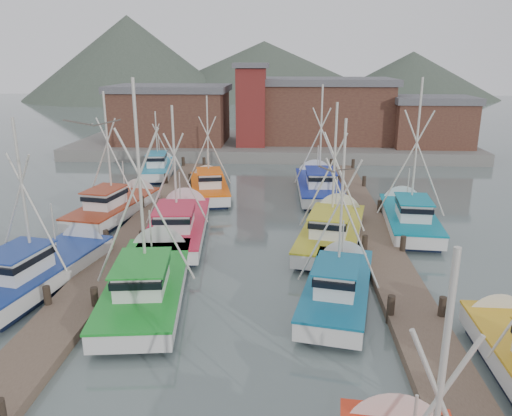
# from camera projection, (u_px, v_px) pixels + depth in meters

# --- Properties ---
(ground) EXTENTS (260.00, 260.00, 0.00)m
(ground) POSITION_uv_depth(u_px,v_px,m) (244.00, 296.00, 22.23)
(ground) COLOR #4D5D5C
(ground) RESTS_ON ground
(dock_left) EXTENTS (2.30, 46.00, 1.50)m
(dock_left) POSITION_uv_depth(u_px,v_px,m) (119.00, 254.00, 26.44)
(dock_left) COLOR #4E3D30
(dock_left) RESTS_ON ground
(dock_right) EXTENTS (2.30, 46.00, 1.50)m
(dock_right) POSITION_uv_depth(u_px,v_px,m) (386.00, 260.00, 25.63)
(dock_right) COLOR #4E3D30
(dock_right) RESTS_ON ground
(quay) EXTENTS (44.00, 16.00, 1.20)m
(quay) POSITION_uv_depth(u_px,v_px,m) (271.00, 145.00, 57.43)
(quay) COLOR slate
(quay) RESTS_ON ground
(shed_left) EXTENTS (12.72, 8.48, 6.20)m
(shed_left) POSITION_uv_depth(u_px,v_px,m) (171.00, 114.00, 55.08)
(shed_left) COLOR brown
(shed_left) RESTS_ON quay
(shed_center) EXTENTS (14.84, 9.54, 6.90)m
(shed_center) POSITION_uv_depth(u_px,v_px,m) (325.00, 109.00, 55.91)
(shed_center) COLOR brown
(shed_center) RESTS_ON quay
(shed_right) EXTENTS (8.48, 6.36, 5.20)m
(shed_right) POSITION_uv_depth(u_px,v_px,m) (431.00, 121.00, 52.65)
(shed_right) COLOR brown
(shed_right) RESTS_ON quay
(lookout_tower) EXTENTS (3.60, 3.60, 8.50)m
(lookout_tower) POSITION_uv_depth(u_px,v_px,m) (251.00, 104.00, 52.30)
(lookout_tower) COLOR maroon
(lookout_tower) RESTS_ON quay
(distant_hills) EXTENTS (175.00, 140.00, 42.00)m
(distant_hills) POSITION_uv_depth(u_px,v_px,m) (235.00, 96.00, 140.17)
(distant_hills) COLOR #485446
(distant_hills) RESTS_ON ground
(boat_4) EXTENTS (4.23, 10.23, 10.39)m
(boat_4) POSITION_uv_depth(u_px,v_px,m) (150.00, 280.00, 22.27)
(boat_4) COLOR black
(boat_4) RESTS_ON ground
(boat_5) EXTENTS (4.04, 8.59, 8.62)m
(boat_5) POSITION_uv_depth(u_px,v_px,m) (339.00, 285.00, 21.72)
(boat_5) COLOR black
(boat_5) RESTS_ON ground
(boat_6) EXTENTS (4.50, 9.61, 8.63)m
(boat_6) POSITION_uv_depth(u_px,v_px,m) (44.00, 269.00, 23.40)
(boat_6) COLOR black
(boat_6) RESTS_ON ground
(boat_8) EXTENTS (4.05, 10.31, 8.67)m
(boat_8) POSITION_uv_depth(u_px,v_px,m) (179.00, 224.00, 29.73)
(boat_8) COLOR black
(boat_8) RESTS_ON ground
(boat_9) EXTENTS (4.88, 10.18, 8.87)m
(boat_9) POSITION_uv_depth(u_px,v_px,m) (333.00, 230.00, 28.72)
(boat_9) COLOR black
(boat_9) RESTS_ON ground
(boat_10) EXTENTS (4.31, 9.32, 9.00)m
(boat_10) POSITION_uv_depth(u_px,v_px,m) (118.00, 206.00, 33.43)
(boat_10) COLOR black
(boat_10) RESTS_ON ground
(boat_11) EXTENTS (4.00, 9.24, 9.95)m
(boat_11) POSITION_uv_depth(u_px,v_px,m) (408.00, 216.00, 31.19)
(boat_11) COLOR black
(boat_11) RESTS_ON ground
(boat_12) EXTENTS (4.23, 8.82, 8.29)m
(boat_12) POSITION_uv_depth(u_px,v_px,m) (209.00, 187.00, 38.47)
(boat_12) COLOR black
(boat_12) RESTS_ON ground
(boat_13) EXTENTS (3.81, 10.08, 9.30)m
(boat_13) POSITION_uv_depth(u_px,v_px,m) (318.00, 185.00, 38.93)
(boat_13) COLOR black
(boat_13) RESTS_ON ground
(boat_14) EXTENTS (3.50, 8.29, 6.39)m
(boat_14) POSITION_uv_depth(u_px,v_px,m) (159.00, 168.00, 45.24)
(boat_14) COLOR black
(boat_14) RESTS_ON ground
(gull_near) EXTENTS (1.55, 0.65, 0.24)m
(gull_near) POSITION_uv_depth(u_px,v_px,m) (92.00, 124.00, 13.34)
(gull_near) COLOR gray
(gull_near) RESTS_ON ground
(gull_far) EXTENTS (1.47, 0.65, 0.24)m
(gull_far) POSITION_uv_depth(u_px,v_px,m) (337.00, 170.00, 19.47)
(gull_far) COLOR gray
(gull_far) RESTS_ON ground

